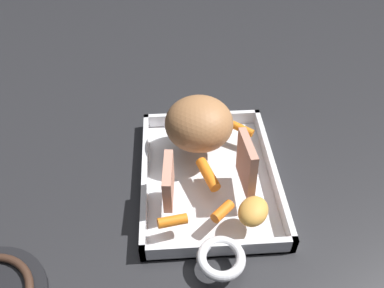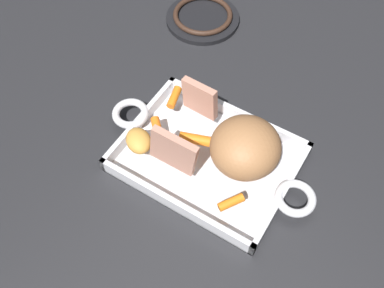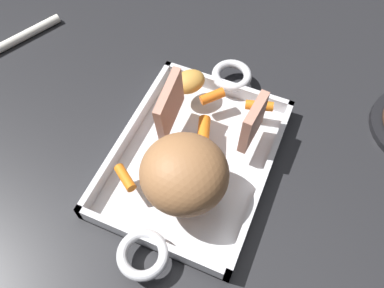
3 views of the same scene
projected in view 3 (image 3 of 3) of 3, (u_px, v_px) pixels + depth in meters
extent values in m
plane|color=#232326|center=(193.00, 161.00, 0.63)|extent=(2.23, 2.23, 0.00)
cube|color=silver|center=(193.00, 160.00, 0.63)|extent=(0.31, 0.24, 0.01)
cube|color=silver|center=(130.00, 133.00, 0.64)|extent=(0.31, 0.01, 0.03)
cube|color=silver|center=(262.00, 182.00, 0.59)|extent=(0.31, 0.01, 0.03)
cube|color=silver|center=(227.00, 89.00, 0.69)|extent=(0.01, 0.24, 0.03)
cube|color=silver|center=(151.00, 243.00, 0.54)|extent=(0.01, 0.24, 0.03)
torus|color=silver|center=(232.00, 75.00, 0.69)|extent=(0.07, 0.07, 0.01)
torus|color=silver|center=(143.00, 254.00, 0.52)|extent=(0.07, 0.07, 0.01)
ellipsoid|color=#A36D43|center=(184.00, 173.00, 0.53)|extent=(0.12, 0.12, 0.09)
cube|color=tan|center=(253.00, 122.00, 0.58)|extent=(0.08, 0.02, 0.07)
cube|color=tan|center=(169.00, 105.00, 0.59)|extent=(0.09, 0.02, 0.09)
cylinder|color=orange|center=(125.00, 178.00, 0.57)|extent=(0.04, 0.05, 0.02)
cylinder|color=orange|center=(212.00, 96.00, 0.64)|extent=(0.04, 0.04, 0.02)
cylinder|color=orange|center=(203.00, 135.00, 0.60)|extent=(0.07, 0.04, 0.02)
cylinder|color=orange|center=(259.00, 106.00, 0.64)|extent=(0.03, 0.05, 0.02)
ellipsoid|color=gold|center=(189.00, 82.00, 0.65)|extent=(0.07, 0.07, 0.03)
cylinder|color=white|center=(21.00, 37.00, 0.77)|extent=(0.16, 0.09, 0.02)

